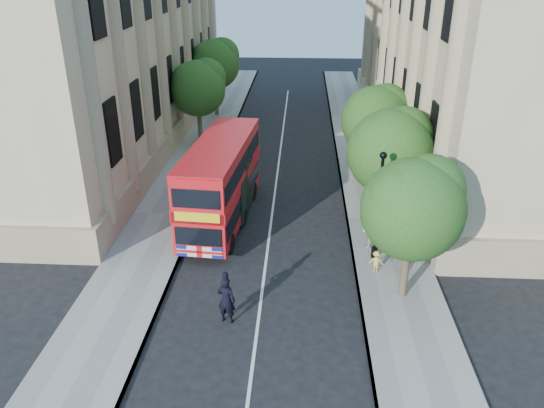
% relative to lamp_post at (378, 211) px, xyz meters
% --- Properties ---
extents(ground, '(120.00, 120.00, 0.00)m').
position_rel_lamp_post_xyz_m(ground, '(-5.00, -6.00, -2.51)').
color(ground, black).
rests_on(ground, ground).
extents(pavement_right, '(3.50, 80.00, 0.12)m').
position_rel_lamp_post_xyz_m(pavement_right, '(0.75, 4.00, -2.45)').
color(pavement_right, gray).
rests_on(pavement_right, ground).
extents(pavement_left, '(3.50, 80.00, 0.12)m').
position_rel_lamp_post_xyz_m(pavement_left, '(-10.75, 4.00, -2.45)').
color(pavement_left, gray).
rests_on(pavement_left, ground).
extents(building_right, '(12.00, 38.00, 18.00)m').
position_rel_lamp_post_xyz_m(building_right, '(8.80, 18.00, 6.49)').
color(building_right, tan).
rests_on(building_right, ground).
extents(building_left, '(12.00, 38.00, 18.00)m').
position_rel_lamp_post_xyz_m(building_left, '(-18.80, 18.00, 6.49)').
color(building_left, tan).
rests_on(building_left, ground).
extents(tree_right_near, '(4.00, 4.00, 6.08)m').
position_rel_lamp_post_xyz_m(tree_right_near, '(0.84, -2.97, 1.74)').
color(tree_right_near, '#473828').
rests_on(tree_right_near, ground).
extents(tree_right_mid, '(4.20, 4.20, 6.37)m').
position_rel_lamp_post_xyz_m(tree_right_mid, '(0.84, 3.03, 1.93)').
color(tree_right_mid, '#473828').
rests_on(tree_right_mid, ground).
extents(tree_right_far, '(4.00, 4.00, 6.15)m').
position_rel_lamp_post_xyz_m(tree_right_far, '(0.84, 9.03, 1.80)').
color(tree_right_far, '#473828').
rests_on(tree_right_far, ground).
extents(tree_left_far, '(4.00, 4.00, 6.30)m').
position_rel_lamp_post_xyz_m(tree_left_far, '(-10.96, 16.03, 1.93)').
color(tree_left_far, '#473828').
rests_on(tree_left_far, ground).
extents(tree_left_back, '(4.20, 4.20, 6.65)m').
position_rel_lamp_post_xyz_m(tree_left_back, '(-10.96, 24.03, 2.20)').
color(tree_left_back, '#473828').
rests_on(tree_left_back, ground).
extents(lamp_post, '(0.32, 0.32, 5.16)m').
position_rel_lamp_post_xyz_m(lamp_post, '(0.00, 0.00, 0.00)').
color(lamp_post, black).
rests_on(lamp_post, pavement_right).
extents(double_decker_bus, '(3.21, 9.41, 4.27)m').
position_rel_lamp_post_xyz_m(double_decker_bus, '(-7.58, 3.55, -0.15)').
color(double_decker_bus, red).
rests_on(double_decker_bus, ground).
extents(box_van, '(2.44, 5.34, 2.98)m').
position_rel_lamp_post_xyz_m(box_van, '(-7.28, 4.95, -1.05)').
color(box_van, black).
rests_on(box_van, ground).
extents(police_constable, '(0.81, 0.63, 1.97)m').
position_rel_lamp_post_xyz_m(police_constable, '(-6.20, -5.00, -1.53)').
color(police_constable, black).
rests_on(police_constable, ground).
extents(woman_pedestrian, '(0.87, 0.73, 1.61)m').
position_rel_lamp_post_xyz_m(woman_pedestrian, '(-0.13, 0.98, -1.58)').
color(woman_pedestrian, beige).
rests_on(woman_pedestrian, pavement_right).
extents(child_a, '(0.79, 0.50, 1.25)m').
position_rel_lamp_post_xyz_m(child_a, '(1.17, -1.30, -1.76)').
color(child_a, orange).
rests_on(child_a, pavement_right).
extents(child_b, '(0.67, 0.44, 0.98)m').
position_rel_lamp_post_xyz_m(child_b, '(-0.08, -1.21, -1.90)').
color(child_b, '#ECBF50').
rests_on(child_b, pavement_right).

